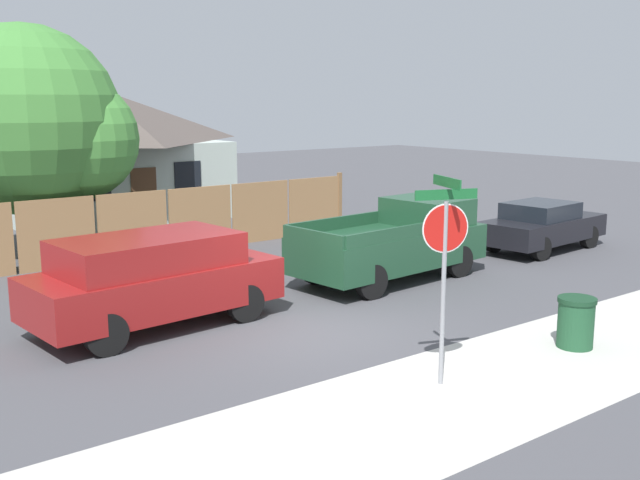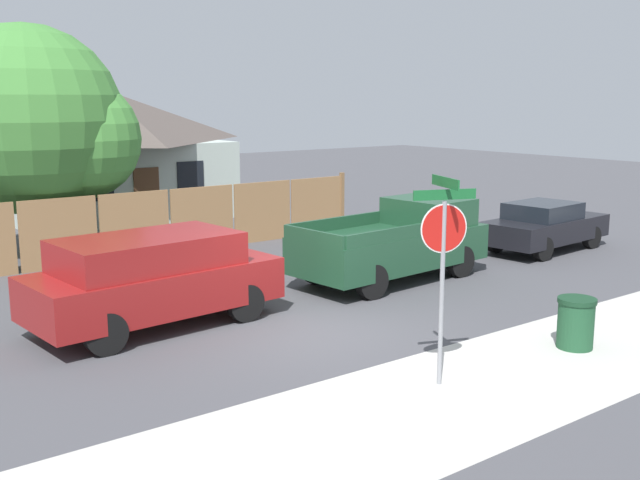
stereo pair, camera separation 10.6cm
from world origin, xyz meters
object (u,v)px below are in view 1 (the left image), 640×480
Objects in this scene: house at (104,151)px; orange_pickup at (396,242)px; red_suv at (153,277)px; trash_bin at (576,322)px; oak_tree at (37,124)px; stop_sign at (445,245)px; parked_sedan at (542,225)px.

house reaches higher than orange_pickup.
red_suv reaches higher than trash_bin.
oak_tree reaches higher than orange_pickup.
trash_bin is (-0.97, -5.58, -0.46)m from orange_pickup.
stop_sign reaches higher than orange_pickup.
stop_sign is (2.19, -5.31, 1.19)m from red_suv.
orange_pickup is at bearing 74.24° from stop_sign.
stop_sign is at bearing -131.91° from orange_pickup.
house is 8.82× the size of trash_bin.
red_suv is 5.87m from stop_sign.
orange_pickup is (1.65, -13.74, -1.46)m from house.
stop_sign is at bearing -72.26° from red_suv.
parked_sedan is 4.76× the size of trash_bin.
red_suv is (-0.44, -7.77, -2.62)m from oak_tree.
trash_bin is at bearing -87.98° from house.
orange_pickup is (6.25, 0.02, -0.05)m from red_suv.
parked_sedan is 11.18m from stop_sign.
house reaches higher than trash_bin.
oak_tree is at bearing 122.23° from orange_pickup.
parked_sedan is (7.32, -13.76, -1.65)m from house.
house is at bearing 66.89° from red_suv.
stop_sign is 3.54× the size of trash_bin.
parked_sedan is (11.92, -0.00, -0.24)m from red_suv.
oak_tree is at bearing -124.81° from house.
red_suv is at bearing -108.49° from house.
trash_bin is (5.28, -5.56, -0.51)m from red_suv.
stop_sign is at bearing -97.22° from house.
orange_pickup reaches higher than red_suv.
orange_pickup is 1.20× the size of parked_sedan.
parked_sedan is at bearing -34.09° from oak_tree.
parked_sedan is 8.67m from trash_bin.
stop_sign is at bearing -155.99° from parked_sedan.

